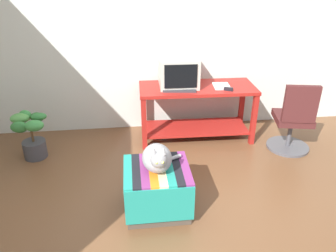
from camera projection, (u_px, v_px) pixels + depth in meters
name	position (u px, v px, depth m)	size (l,w,h in m)	color
ground_plane	(174.00, 222.00, 2.94)	(14.00, 14.00, 0.00)	brown
back_wall	(153.00, 33.00, 4.20)	(8.00, 0.10, 2.60)	silver
desk	(197.00, 103.00, 4.21)	(1.47, 0.63, 0.71)	maroon
tv_monitor	(178.00, 72.00, 4.06)	(0.49, 0.46, 0.36)	#BCB7A8
keyboard	(179.00, 90.00, 3.96)	(0.40, 0.15, 0.02)	#333338
book	(222.00, 86.00, 4.09)	(0.20, 0.24, 0.02)	white
ottoman_with_blanket	(157.00, 189.00, 3.01)	(0.59, 0.57, 0.45)	#4C4238
cat	(157.00, 158.00, 2.85)	(0.38, 0.39, 0.29)	gray
potted_plant	(32.00, 135.00, 3.82)	(0.41, 0.38, 0.58)	#3D3D42
office_chair	(293.00, 122.00, 3.94)	(0.52, 0.52, 0.89)	#4C4C51
stapler	(228.00, 89.00, 3.96)	(0.04, 0.11, 0.04)	black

